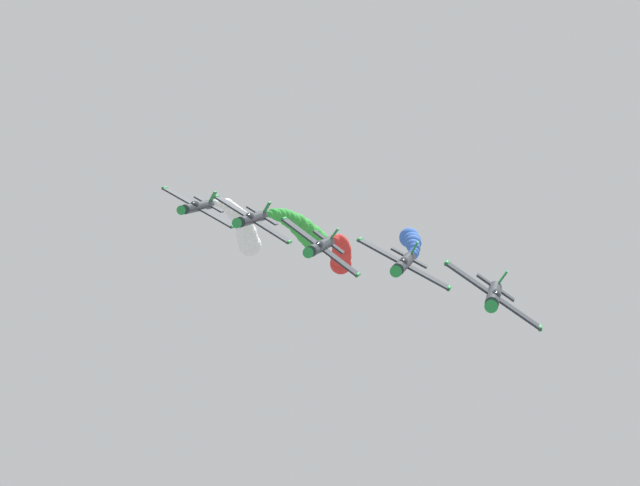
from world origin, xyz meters
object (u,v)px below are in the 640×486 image
airplane_left_inner (404,263)px  airplane_left_outer (252,219)px  airplane_right_inner (320,246)px  airplane_right_outer (197,207)px  airplane_lead (494,295)px

airplane_left_inner → airplane_left_outer: (17.59, -12.22, 2.82)m
airplane_right_inner → airplane_right_outer: bearing=-38.0°
airplane_lead → airplane_left_outer: bearing=-37.1°
airplane_lead → airplane_right_outer: size_ratio=1.00×
airplane_lead → airplane_left_outer: (25.85, -19.58, 4.33)m
airplane_left_outer → airplane_right_inner: bearing=146.5°
airplane_right_inner → airplane_left_outer: (8.53, -5.64, 2.17)m
airplane_right_inner → airplane_left_outer: size_ratio=1.00×
airplane_left_inner → airplane_right_inner: bearing=-36.0°
airplane_lead → airplane_right_inner: (17.33, -13.94, 2.16)m
airplane_left_inner → airplane_right_inner: (9.06, -6.57, 0.66)m
airplane_right_outer → airplane_left_inner: bearing=142.7°
airplane_left_inner → airplane_right_outer: bearing=-37.3°
airplane_left_inner → airplane_left_outer: airplane_left_outer is taller
airplane_right_outer → airplane_right_inner: bearing=142.0°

